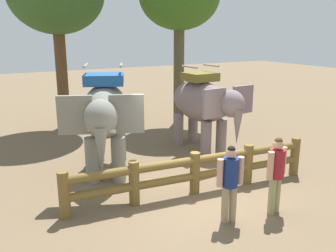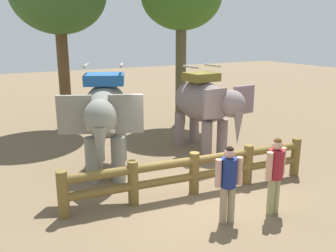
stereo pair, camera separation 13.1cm
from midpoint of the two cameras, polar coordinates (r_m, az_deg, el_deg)
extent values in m
plane|color=brown|center=(8.97, 4.57, -10.95)|extent=(60.00, 60.00, 0.00)
cylinder|color=brown|center=(8.12, -16.38, -10.33)|extent=(0.24, 0.24, 1.05)
cylinder|color=brown|center=(8.40, -5.76, -8.90)|extent=(0.24, 0.24, 1.05)
cylinder|color=brown|center=(8.94, 3.79, -7.35)|extent=(0.24, 0.24, 1.05)
cylinder|color=brown|center=(9.70, 12.00, -5.85)|extent=(0.24, 0.24, 1.05)
cylinder|color=brown|center=(10.63, 18.86, -4.49)|extent=(0.24, 0.24, 1.05)
cylinder|color=brown|center=(8.97, 3.79, -7.80)|extent=(6.17, 0.82, 0.20)
cylinder|color=brown|center=(8.82, 3.83, -5.40)|extent=(6.17, 0.82, 0.20)
cylinder|color=gray|center=(9.67, -8.14, -5.19)|extent=(0.37, 0.37, 1.22)
cylinder|color=gray|center=(9.72, -12.11, -5.27)|extent=(0.37, 0.37, 1.22)
cylinder|color=gray|center=(11.23, -7.88, -2.34)|extent=(0.37, 0.37, 1.22)
cylinder|color=gray|center=(11.28, -11.29, -2.42)|extent=(0.37, 0.37, 1.22)
ellipsoid|color=gray|center=(10.17, -10.12, 2.43)|extent=(2.20, 3.01, 1.42)
ellipsoid|color=gray|center=(8.55, -10.87, 1.29)|extent=(1.07, 1.15, 0.87)
cube|color=slate|center=(8.62, -6.90, 1.91)|extent=(0.80, 0.43, 0.92)
cube|color=gray|center=(8.72, -14.72, 1.67)|extent=(0.80, 0.43, 0.92)
cone|color=gray|center=(8.43, -10.81, -3.83)|extent=(0.33, 0.33, 1.12)
cone|color=beige|center=(8.38, -9.82, -0.72)|extent=(0.38, 0.24, 0.16)
cone|color=beige|center=(8.40, -12.00, -0.77)|extent=(0.38, 0.24, 0.16)
cube|color=#1D5091|center=(10.02, -10.34, 7.21)|extent=(1.31, 1.25, 0.28)
cylinder|color=#A59E8C|center=(9.96, -7.72, 9.39)|extent=(0.39, 0.79, 0.07)
cylinder|color=#A59E8C|center=(10.03, -13.13, 9.18)|extent=(0.39, 0.79, 0.07)
cylinder|color=gray|center=(11.90, 8.00, -1.59)|extent=(0.34, 0.34, 1.14)
cylinder|color=gray|center=(11.51, 5.63, -2.07)|extent=(0.34, 0.34, 1.14)
cylinder|color=gray|center=(13.05, 3.63, 0.00)|extent=(0.34, 0.34, 1.14)
cylinder|color=gray|center=(12.70, 1.36, -0.39)|extent=(0.34, 0.34, 1.14)
ellipsoid|color=gray|center=(12.04, 4.67, 3.92)|extent=(1.29, 2.62, 1.33)
ellipsoid|color=gray|center=(10.86, 9.52, 3.48)|extent=(0.78, 0.90, 0.81)
cube|color=slate|center=(11.30, 11.26, 4.08)|extent=(0.76, 0.16, 0.85)
cube|color=gray|center=(10.58, 6.92, 3.53)|extent=(0.76, 0.16, 0.85)
cone|color=gray|center=(10.79, 10.43, -0.17)|extent=(0.30, 0.30, 1.04)
cube|color=brown|center=(11.91, 4.75, 7.68)|extent=(1.02, 0.91, 0.27)
cylinder|color=#A59E8C|center=(12.14, 6.44, 9.39)|extent=(0.11, 0.77, 0.07)
cylinder|color=#A59E8C|center=(11.62, 3.06, 9.23)|extent=(0.11, 0.77, 0.07)
cylinder|color=#9B8867|center=(7.85, 9.61, -11.84)|extent=(0.15, 0.15, 0.80)
cylinder|color=#9B8867|center=(7.78, 8.41, -12.05)|extent=(0.15, 0.15, 0.80)
cylinder|color=navy|center=(7.52, 9.23, -7.15)|extent=(0.38, 0.38, 0.61)
cylinder|color=tan|center=(7.62, 10.79, -6.82)|extent=(0.13, 0.13, 0.58)
cylinder|color=tan|center=(7.42, 7.63, -7.27)|extent=(0.13, 0.13, 0.58)
sphere|color=tan|center=(7.38, 9.36, -4.16)|extent=(0.22, 0.22, 0.22)
sphere|color=black|center=(7.36, 9.38, -3.72)|extent=(0.17, 0.17, 0.17)
cylinder|color=#979360|center=(8.44, 16.18, -10.15)|extent=(0.16, 0.16, 0.82)
cylinder|color=#979360|center=(8.30, 15.48, -10.54)|extent=(0.16, 0.16, 0.82)
cylinder|color=maroon|center=(8.10, 16.19, -5.67)|extent=(0.39, 0.39, 0.63)
cylinder|color=tan|center=(8.28, 17.11, -5.16)|extent=(0.13, 0.13, 0.60)
cylinder|color=tan|center=(7.90, 15.25, -5.98)|extent=(0.13, 0.13, 0.60)
sphere|color=tan|center=(7.96, 16.41, -2.76)|extent=(0.23, 0.23, 0.23)
sphere|color=#593819|center=(7.94, 16.45, -2.33)|extent=(0.18, 0.18, 0.18)
cylinder|color=brown|center=(15.30, -16.48, 7.56)|extent=(0.45, 0.45, 4.26)
cylinder|color=brown|center=(15.27, 1.45, 8.31)|extent=(0.43, 0.43, 4.35)
camera|label=1|loc=(0.07, -90.38, -0.10)|focal=39.01mm
camera|label=2|loc=(0.07, 89.62, 0.10)|focal=39.01mm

